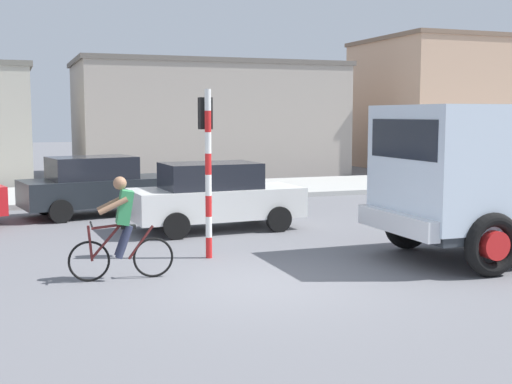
{
  "coord_description": "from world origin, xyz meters",
  "views": [
    {
      "loc": [
        -3.8,
        -10.02,
        2.73
      ],
      "look_at": [
        0.77,
        2.5,
        1.2
      ],
      "focal_mm": 47.51,
      "sensor_mm": 36.0,
      "label": 1
    }
  ],
  "objects": [
    {
      "name": "sidewalk_far",
      "position": [
        0.0,
        12.84,
        0.08
      ],
      "size": [
        80.0,
        5.0,
        0.16
      ],
      "primitive_type": "cube",
      "color": "#ADADA8",
      "rests_on": "ground"
    },
    {
      "name": "car_far_side",
      "position": [
        -1.62,
        8.62,
        0.82
      ],
      "size": [
        4.25,
        2.42,
        1.6
      ],
      "color": "#1E2328",
      "rests_on": "ground"
    },
    {
      "name": "car_red_near",
      "position": [
        0.73,
        5.25,
        0.82
      ],
      "size": [
        4.08,
        2.03,
        1.6
      ],
      "color": "white",
      "rests_on": "ground"
    },
    {
      "name": "building_corner_right",
      "position": [
        17.84,
        19.38,
        3.25
      ],
      "size": [
        9.1,
        7.17,
        6.5
      ],
      "color": "tan",
      "rests_on": "ground"
    },
    {
      "name": "traffic_light_pole",
      "position": [
        -0.28,
        2.32,
        2.07
      ],
      "size": [
        0.24,
        0.43,
        3.2
      ],
      "color": "red",
      "rests_on": "ground"
    },
    {
      "name": "ground_plane",
      "position": [
        0.0,
        0.0,
        0.0
      ],
      "size": [
        120.0,
        120.0,
        0.0
      ],
      "primitive_type": "plane",
      "color": "slate"
    },
    {
      "name": "building_mid_block",
      "position": [
        4.83,
        20.11,
        2.54
      ],
      "size": [
        11.88,
        6.31,
        5.08
      ],
      "color": "#9E9389",
      "rests_on": "ground"
    },
    {
      "name": "cyclist",
      "position": [
        -2.11,
        1.09,
        0.86
      ],
      "size": [
        1.73,
        0.5,
        1.72
      ],
      "color": "black",
      "rests_on": "ground"
    }
  ]
}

